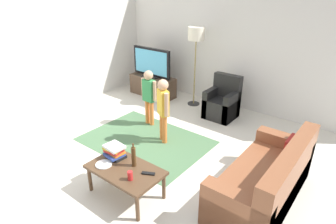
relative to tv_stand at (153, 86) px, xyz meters
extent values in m
plane|color=beige|center=(1.83, -2.30, -0.24)|extent=(7.80, 7.80, 0.00)
cube|color=silver|center=(1.83, 0.70, 1.11)|extent=(6.00, 0.12, 2.70)
cube|color=silver|center=(-1.17, -2.30, 1.11)|extent=(0.12, 6.00, 2.70)
cube|color=#4C724C|center=(1.41, -1.83, -0.24)|extent=(2.20, 1.60, 0.01)
cube|color=#4C3828|center=(0.00, 0.00, 0.01)|extent=(1.20, 0.44, 0.50)
cube|color=black|center=(0.00, -0.05, -0.14)|extent=(1.10, 0.32, 0.03)
cube|color=black|center=(0.00, -0.02, 0.27)|extent=(0.44, 0.28, 0.03)
cube|color=black|center=(0.00, -0.02, 0.63)|extent=(1.10, 0.07, 0.68)
cube|color=#59B2D8|center=(0.00, -0.06, 0.63)|extent=(1.00, 0.01, 0.58)
cube|color=brown|center=(3.63, -1.99, -0.03)|extent=(0.80, 1.80, 0.42)
cube|color=brown|center=(3.93, -1.99, 0.19)|extent=(0.20, 1.80, 0.86)
cube|color=brown|center=(3.63, -2.79, 0.06)|extent=(0.80, 0.20, 0.60)
cube|color=brown|center=(3.63, -1.19, 0.06)|extent=(0.80, 0.20, 0.60)
cube|color=#B22823|center=(3.78, -1.44, 0.32)|extent=(0.10, 0.32, 0.32)
cube|color=black|center=(2.00, -0.10, -0.03)|extent=(0.60, 0.60, 0.42)
cube|color=black|center=(2.00, 0.12, 0.21)|extent=(0.60, 0.16, 0.90)
cube|color=black|center=(1.76, -0.10, 0.06)|extent=(0.12, 0.60, 0.60)
cube|color=black|center=(2.24, -0.10, 0.06)|extent=(0.12, 0.60, 0.60)
cylinder|color=#262626|center=(1.15, 0.15, -0.23)|extent=(0.28, 0.28, 0.02)
cylinder|color=#99844C|center=(1.15, 0.15, 0.52)|extent=(0.03, 0.03, 1.50)
cylinder|color=silver|center=(1.15, 0.15, 1.40)|extent=(0.36, 0.36, 0.28)
cylinder|color=orange|center=(0.96, -1.27, 0.01)|extent=(0.08, 0.08, 0.51)
cylinder|color=orange|center=(1.08, -1.27, 0.01)|extent=(0.08, 0.08, 0.51)
cube|color=#338C4C|center=(1.02, -1.27, 0.48)|extent=(0.25, 0.14, 0.44)
sphere|color=tan|center=(1.02, -1.27, 0.79)|extent=(0.18, 0.18, 0.18)
cylinder|color=tan|center=(0.87, -1.26, 0.50)|extent=(0.07, 0.07, 0.39)
cylinder|color=tan|center=(1.18, -1.28, 0.50)|extent=(0.07, 0.07, 0.39)
cylinder|color=orange|center=(1.62, -1.60, 0.02)|extent=(0.09, 0.09, 0.53)
cylinder|color=orange|center=(1.73, -1.66, 0.02)|extent=(0.09, 0.09, 0.53)
cube|color=gold|center=(1.67, -1.63, 0.51)|extent=(0.29, 0.25, 0.45)
sphere|color=tan|center=(1.67, -1.63, 0.83)|extent=(0.19, 0.19, 0.19)
cylinder|color=tan|center=(1.53, -1.55, 0.54)|extent=(0.07, 0.07, 0.41)
cylinder|color=tan|center=(1.81, -1.71, 0.54)|extent=(0.07, 0.07, 0.41)
cube|color=#513823|center=(2.18, -3.05, 0.16)|extent=(1.00, 0.60, 0.04)
cylinder|color=#513823|center=(1.73, -3.30, -0.05)|extent=(0.05, 0.05, 0.38)
cylinder|color=#513823|center=(2.63, -3.30, -0.05)|extent=(0.05, 0.05, 0.38)
cylinder|color=#513823|center=(1.73, -2.80, -0.05)|extent=(0.05, 0.05, 0.38)
cylinder|color=#513823|center=(2.63, -2.80, -0.05)|extent=(0.05, 0.05, 0.38)
cube|color=black|center=(1.89, -2.93, 0.19)|extent=(0.26, 0.20, 0.04)
cube|color=#334CA5|center=(1.88, -2.96, 0.23)|extent=(0.27, 0.25, 0.03)
cube|color=orange|center=(1.87, -2.94, 0.26)|extent=(0.28, 0.20, 0.02)
cube|color=red|center=(1.87, -2.96, 0.29)|extent=(0.25, 0.20, 0.03)
cube|color=yellow|center=(1.86, -2.96, 0.32)|extent=(0.27, 0.20, 0.03)
cube|color=white|center=(1.88, -2.95, 0.35)|extent=(0.28, 0.24, 0.04)
cylinder|color=#4C3319|center=(2.23, -2.93, 0.31)|extent=(0.06, 0.06, 0.28)
cylinder|color=#4C3319|center=(2.23, -2.93, 0.48)|extent=(0.02, 0.02, 0.06)
cube|color=black|center=(2.50, -2.95, 0.19)|extent=(0.17, 0.12, 0.02)
cylinder|color=red|center=(2.40, -3.17, 0.24)|extent=(0.07, 0.07, 0.12)
cylinder|color=white|center=(1.90, -3.17, 0.18)|extent=(0.22, 0.22, 0.02)
cube|color=silver|center=(1.92, -3.17, 0.19)|extent=(0.13, 0.10, 0.01)
camera|label=1|loc=(4.51, -5.10, 2.40)|focal=30.30mm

